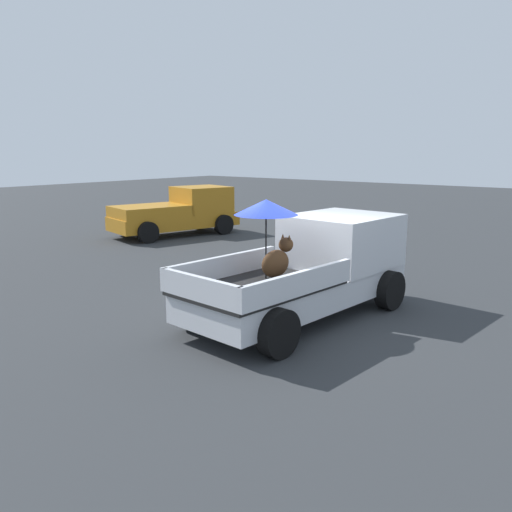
# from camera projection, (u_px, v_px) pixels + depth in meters

# --- Properties ---
(ground_plane) EXTENTS (80.00, 80.00, 0.00)m
(ground_plane) POSITION_uv_depth(u_px,v_px,m) (299.00, 318.00, 10.21)
(ground_plane) COLOR #2D3033
(pickup_truck_main) EXTENTS (5.19, 2.60, 2.35)m
(pickup_truck_main) POSITION_uv_depth(u_px,v_px,m) (314.00, 266.00, 10.36)
(pickup_truck_main) COLOR black
(pickup_truck_main) RESTS_ON ground
(pickup_truck_red) EXTENTS (5.09, 3.06, 1.80)m
(pickup_truck_red) POSITION_uv_depth(u_px,v_px,m) (180.00, 212.00, 20.02)
(pickup_truck_red) COLOR black
(pickup_truck_red) RESTS_ON ground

